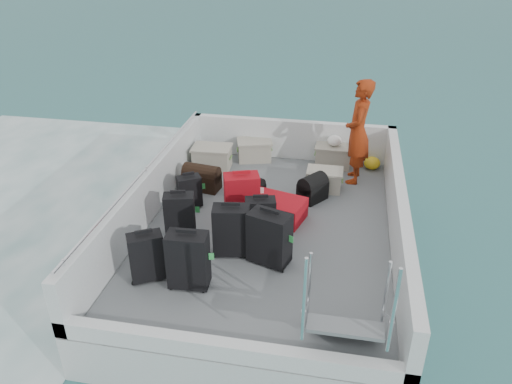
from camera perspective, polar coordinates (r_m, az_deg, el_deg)
ground at (r=7.35m, az=1.33°, el=-8.11°), size 160.00×160.00×0.00m
ferry_hull at (r=7.18m, az=1.35°, el=-6.18°), size 3.60×5.00×0.60m
deck at (r=7.01m, az=1.38°, el=-4.09°), size 3.30×4.70×0.02m
deck_fittings at (r=6.49m, az=3.97°, el=-3.03°), size 3.60×5.00×0.90m
suitcase_0 at (r=6.01m, az=-12.38°, el=-7.31°), size 0.46×0.39×0.62m
suitcase_1 at (r=6.77m, az=-8.71°, el=-2.60°), size 0.45×0.32×0.60m
suitcase_2 at (r=7.44m, az=-7.61°, el=0.01°), size 0.40×0.35×0.50m
suitcase_3 at (r=5.79m, az=-7.75°, el=-7.80°), size 0.48×0.30×0.71m
suitcase_4 at (r=6.29m, az=-2.83°, el=-4.46°), size 0.50×0.34×0.68m
suitcase_5 at (r=7.06m, az=-1.63°, el=-0.55°), size 0.56×0.43×0.67m
suitcase_6 at (r=6.13m, az=1.54°, el=-5.34°), size 0.57×0.44×0.69m
suitcase_7 at (r=6.66m, az=0.51°, el=-3.00°), size 0.45×0.32×0.57m
suitcase_8 at (r=7.14m, az=2.38°, el=-1.91°), size 0.88×0.70×0.30m
duffel_0 at (r=7.97m, az=-6.21°, el=1.41°), size 0.61×0.39×0.32m
duffel_1 at (r=7.58m, az=-0.71°, el=0.11°), size 0.50×0.44×0.32m
duffel_2 at (r=7.66m, az=6.48°, el=0.20°), size 0.49×0.52×0.32m
crate_0 at (r=8.63m, az=-5.03°, el=3.85°), size 0.64×0.45×0.37m
crate_1 at (r=8.94m, az=-0.18°, el=4.73°), size 0.65×0.53×0.34m
crate_2 at (r=8.80m, az=8.82°, el=4.04°), size 0.60×0.42×0.36m
crate_3 at (r=7.97m, az=7.81°, el=1.30°), size 0.52×0.36×0.31m
yellow_bag at (r=8.84m, az=13.12°, el=3.25°), size 0.28×0.26×0.22m
white_bag at (r=8.69m, az=8.95°, el=5.65°), size 0.24×0.24×0.18m
passenger at (r=8.10m, az=11.58°, el=6.74°), size 0.42×0.64×1.69m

